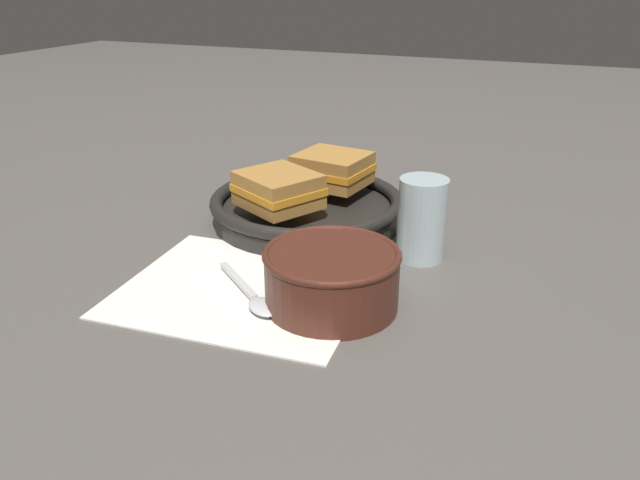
# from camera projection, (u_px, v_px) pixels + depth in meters

# --- Properties ---
(ground_plane) EXTENTS (4.00, 4.00, 0.00)m
(ground_plane) POSITION_uv_depth(u_px,v_px,m) (293.00, 274.00, 0.75)
(ground_plane) COLOR #56514C
(napkin) EXTENTS (0.29, 0.25, 0.00)m
(napkin) POSITION_uv_depth(u_px,v_px,m) (244.00, 288.00, 0.71)
(napkin) COLOR white
(napkin) RESTS_ON ground_plane
(soup_bowl) EXTENTS (0.15, 0.15, 0.07)m
(soup_bowl) POSITION_uv_depth(u_px,v_px,m) (332.00, 275.00, 0.66)
(soup_bowl) COLOR #4C2319
(soup_bowl) RESTS_ON ground_plane
(spoon) EXTENTS (0.12, 0.10, 0.01)m
(spoon) POSITION_uv_depth(u_px,v_px,m) (256.00, 299.00, 0.68)
(spoon) COLOR silver
(spoon) RESTS_ON napkin
(skillet) EXTENTS (0.28, 0.39, 0.04)m
(skillet) POSITION_uv_depth(u_px,v_px,m) (307.00, 207.00, 0.90)
(skillet) COLOR black
(skillet) RESTS_ON ground_plane
(sandwich_near_left) EXTENTS (0.13, 0.13, 0.05)m
(sandwich_near_left) POSITION_uv_depth(u_px,v_px,m) (278.00, 190.00, 0.84)
(sandwich_near_left) COLOR #B27A38
(sandwich_near_left) RESTS_ON skillet
(sandwich_near_right) EXTENTS (0.11, 0.10, 0.05)m
(sandwich_near_right) POSITION_uv_depth(u_px,v_px,m) (332.00, 169.00, 0.92)
(sandwich_near_right) COLOR #B27A38
(sandwich_near_right) RESTS_ON skillet
(drinking_glass) EXTENTS (0.06, 0.06, 0.10)m
(drinking_glass) POSITION_uv_depth(u_px,v_px,m) (422.00, 219.00, 0.77)
(drinking_glass) COLOR silver
(drinking_glass) RESTS_ON ground_plane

